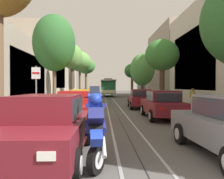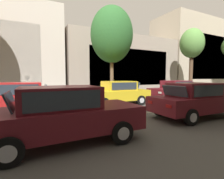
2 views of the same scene
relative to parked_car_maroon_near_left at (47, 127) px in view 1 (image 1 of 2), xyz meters
name	(u,v)px [view 1 (image 1 of 2)]	position (x,y,z in m)	size (l,w,h in m)	color
ground_plane	(111,103)	(2.28, 19.48, -0.80)	(160.00, 160.00, 0.00)	#4C4947
trolley_track_rails	(110,101)	(2.28, 23.08, -0.79)	(1.14, 64.02, 0.01)	gray
building_facade_left	(29,66)	(-8.16, 23.55, 3.68)	(5.90, 55.72, 10.62)	beige
building_facade_right	(189,63)	(12.35, 22.17, 4.05)	(4.85, 55.72, 10.98)	gray
parked_car_maroon_near_left	(47,127)	(0.00, 0.00, 0.00)	(2.03, 4.38, 1.58)	maroon
parked_car_red_second_left	(77,107)	(0.10, 5.37, 0.00)	(2.13, 4.42, 1.58)	red
parked_car_yellow_mid_left	(82,100)	(-0.19, 11.26, 0.00)	(2.02, 4.37, 1.58)	gold
parked_car_maroon_fourth_left	(89,97)	(0.02, 16.43, 0.00)	(2.09, 4.40, 1.58)	maroon
parked_car_maroon_second_right	(162,104)	(4.73, 6.80, 0.00)	(2.04, 4.38, 1.58)	maroon
parked_car_maroon_mid_right	(141,99)	(4.51, 12.74, 0.00)	(2.13, 4.42, 1.58)	maroon
street_tree_kerb_left_second	(54,43)	(-2.42, 11.97, 4.40)	(3.28, 3.38, 7.43)	brown
street_tree_kerb_left_mid	(72,58)	(-2.33, 21.35, 4.50)	(2.48, 2.31, 6.94)	brown
street_tree_kerb_left_fourth	(80,62)	(-2.34, 30.22, 5.01)	(3.61, 3.87, 7.46)	brown
street_tree_kerb_left_far	(86,67)	(-2.03, 39.28, 5.07)	(3.67, 3.06, 7.54)	brown
street_tree_kerb_right_second	(162,56)	(6.69, 14.17, 3.75)	(3.05, 2.54, 6.06)	#4C3826
street_tree_kerb_right_mid	(142,70)	(6.90, 25.32, 3.38)	(3.42, 3.35, 6.42)	#4C3826
street_tree_kerb_right_fourth	(132,71)	(6.94, 36.55, 3.91)	(2.92, 2.98, 6.18)	brown
cable_car_trolley	(108,87)	(2.28, 35.57, 0.86)	(2.72, 9.16, 3.28)	#1E5B38
motorcycle_with_rider	(95,124)	(1.21, -0.60, 0.15)	(0.54, 1.87, 1.81)	black
pedestrian_on_left_pavement	(193,96)	(9.50, 14.15, 0.14)	(0.55, 0.42, 1.66)	#282D38
street_sign_post	(36,90)	(-1.43, 3.89, 0.86)	(0.36, 0.07, 2.66)	slate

